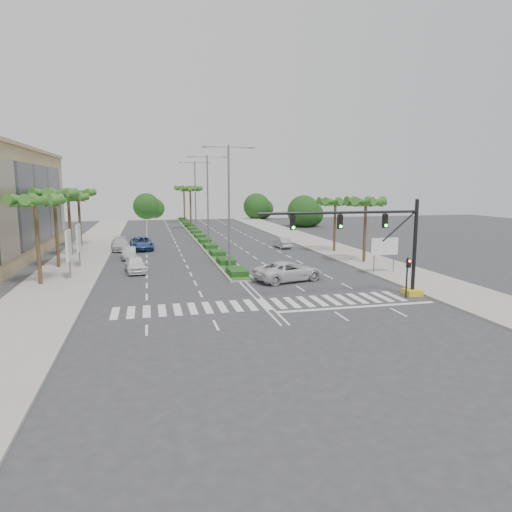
{
  "coord_description": "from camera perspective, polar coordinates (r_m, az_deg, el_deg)",
  "views": [
    {
      "loc": [
        -7.68,
        -29.88,
        8.25
      ],
      "look_at": [
        0.02,
        2.65,
        3.0
      ],
      "focal_mm": 32.0,
      "sensor_mm": 36.0,
      "label": 1
    }
  ],
  "objects": [
    {
      "name": "footpath_left",
      "position": [
        51.1,
        -21.59,
        -0.91
      ],
      "size": [
        6.0,
        120.0,
        0.15
      ],
      "primitive_type": "cube",
      "color": "gray",
      "rests_on": "ground"
    },
    {
      "name": "pedestrian_signal",
      "position": [
        35.01,
        18.43,
        -1.75
      ],
      "size": [
        0.28,
        0.36,
        3.0
      ],
      "color": "black",
      "rests_on": "ground"
    },
    {
      "name": "car_crossing",
      "position": [
        39.5,
        4.11,
        -1.9
      ],
      "size": [
        6.65,
        4.37,
        1.7
      ],
      "primitive_type": "imported",
      "rotation": [
        0.0,
        0.0,
        1.85
      ],
      "color": "silver",
      "rests_on": "ground"
    },
    {
      "name": "billboard_near",
      "position": [
        42.76,
        -22.38,
        1.15
      ],
      "size": [
        0.18,
        2.1,
        4.35
      ],
      "color": "slate",
      "rests_on": "ground"
    },
    {
      "name": "palm_right_far",
      "position": [
        56.47,
        9.89,
        6.42
      ],
      "size": [
        4.57,
        4.68,
        6.75
      ],
      "color": "brown",
      "rests_on": "ground"
    },
    {
      "name": "car_right",
      "position": [
        60.07,
        3.31,
        1.64
      ],
      "size": [
        1.72,
        4.03,
        1.29
      ],
      "primitive_type": "imported",
      "rotation": [
        0.0,
        0.0,
        3.23
      ],
      "color": "#BABABF",
      "rests_on": "ground"
    },
    {
      "name": "car_parked_a",
      "position": [
        44.61,
        -14.82,
        -1.04
      ],
      "size": [
        2.29,
        4.64,
        1.52
      ],
      "primitive_type": "imported",
      "rotation": [
        0.0,
        0.0,
        0.11
      ],
      "color": "white",
      "rests_on": "ground"
    },
    {
      "name": "direction_sign",
      "position": [
        43.78,
        15.76,
        0.98
      ],
      "size": [
        2.7,
        0.11,
        3.4
      ],
      "color": "slate",
      "rests_on": "ground"
    },
    {
      "name": "car_parked_c",
      "position": [
        60.0,
        -14.1,
        1.54
      ],
      "size": [
        3.15,
        6.06,
        1.63
      ],
      "primitive_type": "imported",
      "rotation": [
        0.0,
        0.0,
        0.08
      ],
      "color": "#2B4A85",
      "rests_on": "ground"
    },
    {
      "name": "palm_right_near",
      "position": [
        49.21,
        13.58,
        6.3
      ],
      "size": [
        4.57,
        4.68,
        7.05
      ],
      "color": "brown",
      "rests_on": "ground"
    },
    {
      "name": "median",
      "position": [
        75.71,
        -7.42,
        2.67
      ],
      "size": [
        2.2,
        75.0,
        0.2
      ],
      "primitive_type": "cube",
      "color": "gray",
      "rests_on": "ground"
    },
    {
      "name": "palm_left_end",
      "position": [
        64.5,
        -21.34,
        7.11
      ],
      "size": [
        4.57,
        4.68,
        7.75
      ],
      "color": "brown",
      "rests_on": "ground"
    },
    {
      "name": "signal_gantry",
      "position": [
        34.69,
        16.1,
        0.63
      ],
      "size": [
        12.6,
        1.2,
        7.2
      ],
      "color": "gold",
      "rests_on": "ground"
    },
    {
      "name": "streetlight_far",
      "position": [
        76.28,
        -7.6,
        7.77
      ],
      "size": [
        5.1,
        0.25,
        12.0
      ],
      "color": "slate",
      "rests_on": "ground"
    },
    {
      "name": "palm_median_a",
      "position": [
        85.23,
        -8.22,
        8.11
      ],
      "size": [
        4.57,
        4.68,
        8.05
      ],
      "color": "brown",
      "rests_on": "ground"
    },
    {
      "name": "car_parked_d",
      "position": [
        60.36,
        -16.61,
        1.44
      ],
      "size": [
        2.71,
        5.51,
        1.54
      ],
      "primitive_type": "imported",
      "rotation": [
        0.0,
        0.0,
        0.11
      ],
      "color": "silver",
      "rests_on": "ground"
    },
    {
      "name": "billboard_far",
      "position": [
        48.65,
        -21.3,
        2.08
      ],
      "size": [
        0.18,
        2.1,
        4.35
      ],
      "color": "slate",
      "rests_on": "ground"
    },
    {
      "name": "ground",
      "position": [
        31.94,
        1.07,
        -6.05
      ],
      "size": [
        160.0,
        160.0,
        0.0
      ],
      "primitive_type": "plane",
      "color": "#333335",
      "rests_on": "ground"
    },
    {
      "name": "footpath_right",
      "position": [
        55.48,
        11.2,
        0.28
      ],
      "size": [
        6.0,
        120.0,
        0.15
      ],
      "primitive_type": "cube",
      "color": "gray",
      "rests_on": "ground"
    },
    {
      "name": "car_parked_b",
      "position": [
        52.93,
        -15.57,
        0.36
      ],
      "size": [
        1.54,
        4.11,
        1.34
      ],
      "primitive_type": "imported",
      "rotation": [
        0.0,
        0.0,
        0.03
      ],
      "color": "#B7B6BC",
      "rests_on": "ground"
    },
    {
      "name": "streetlight_mid",
      "position": [
        60.39,
        -6.05,
        7.51
      ],
      "size": [
        5.1,
        0.25,
        12.0
      ],
      "color": "slate",
      "rests_on": "ground"
    },
    {
      "name": "streetlight_near",
      "position": [
        44.57,
        -3.41,
        7.06
      ],
      "size": [
        5.1,
        0.25,
        12.0
      ],
      "color": "slate",
      "rests_on": "ground"
    },
    {
      "name": "palm_left_far",
      "position": [
        56.6,
        -22.42,
        6.48
      ],
      "size": [
        4.57,
        4.68,
        7.35
      ],
      "color": "brown",
      "rests_on": "ground"
    },
    {
      "name": "palm_median_b",
      "position": [
        100.18,
        -9.01,
        8.2
      ],
      "size": [
        4.57,
        4.68,
        8.05
      ],
      "color": "brown",
      "rests_on": "ground"
    },
    {
      "name": "median_grass",
      "position": [
        75.7,
        -7.42,
        2.76
      ],
      "size": [
        1.8,
        75.0,
        0.04
      ],
      "primitive_type": "cube",
      "color": "#2B5E20",
      "rests_on": "median"
    },
    {
      "name": "palm_left_mid",
      "position": [
        48.7,
        -23.92,
        6.79
      ],
      "size": [
        4.57,
        4.68,
        7.95
      ],
      "color": "brown",
      "rests_on": "ground"
    },
    {
      "name": "palm_left_near",
      "position": [
        40.87,
        -25.91,
        5.85
      ],
      "size": [
        4.57,
        4.68,
        7.55
      ],
      "color": "brown",
      "rests_on": "ground"
    }
  ]
}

